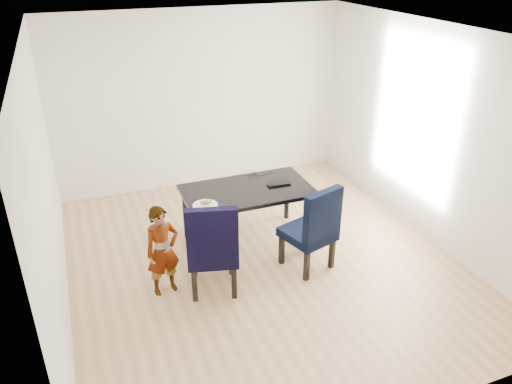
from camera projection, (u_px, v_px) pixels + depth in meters
name	position (u px, v px, depth m)	size (l,w,h in m)	color
floor	(262.00, 261.00, 6.13)	(4.50, 5.00, 0.01)	tan
ceiling	(263.00, 33.00, 4.92)	(4.50, 5.00, 0.01)	white
wall_back	(202.00, 100.00, 7.62)	(4.50, 0.01, 2.70)	white
wall_front	(398.00, 290.00, 3.44)	(4.50, 0.01, 2.70)	beige
wall_left	(45.00, 192.00, 4.80)	(0.01, 5.00, 2.70)	silver
wall_right	(429.00, 134.00, 6.26)	(0.01, 5.00, 2.70)	silver
dining_table	(248.00, 215.00, 6.38)	(1.60, 0.90, 0.75)	black
chair_left	(212.00, 244.00, 5.42)	(0.54, 0.56, 1.12)	black
chair_right	(308.00, 226.00, 5.81)	(0.52, 0.54, 1.08)	black
child	(163.00, 251.00, 5.38)	(0.38, 0.25, 1.05)	#F25314
plate	(205.00, 205.00, 5.81)	(0.30, 0.30, 0.02)	silver
sandwich	(206.00, 202.00, 5.81)	(0.15, 0.07, 0.06)	olive
laptop	(278.00, 182.00, 6.37)	(0.31, 0.20, 0.02)	black
cable_tangle	(253.00, 177.00, 6.53)	(0.15, 0.15, 0.01)	black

